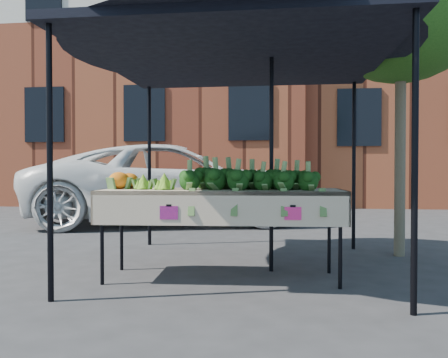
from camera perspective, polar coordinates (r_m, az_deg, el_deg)
ground at (r=4.82m, az=2.85°, el=-12.01°), size 90.00×90.00×0.00m
table at (r=4.65m, az=-0.31°, el=-6.85°), size 2.44×0.93×0.90m
canopy at (r=5.07m, az=1.96°, el=4.24°), size 3.16×3.16×2.74m
broccoli_heap at (r=4.60m, az=3.13°, el=0.48°), size 1.39×0.59×0.29m
romanesco_cluster at (r=4.72m, az=-8.36°, el=0.09°), size 0.45×0.49×0.22m
cauliflower_pair at (r=4.91m, az=-12.28°, el=-0.01°), size 0.25×0.45×0.20m
vehicle at (r=9.65m, az=-6.24°, el=11.87°), size 2.22×2.98×5.78m
street_tree at (r=6.29m, az=21.06°, el=8.75°), size 1.96×1.96×3.87m
building_left at (r=17.84m, az=-10.74°, el=12.16°), size 12.00×8.00×9.00m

